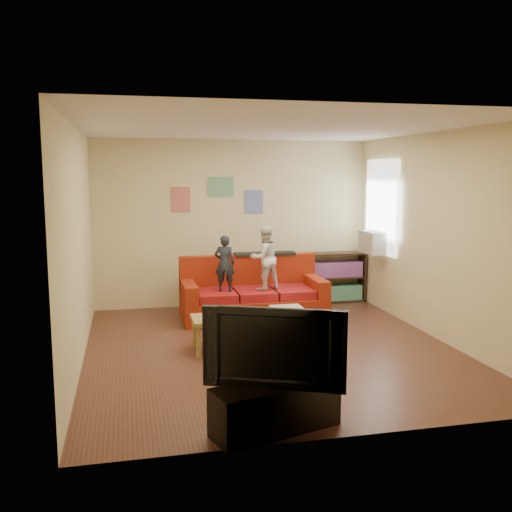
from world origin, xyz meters
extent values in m
cube|color=brown|center=(0.00, 0.00, -0.01)|extent=(4.50, 5.00, 0.01)
cube|color=white|center=(0.00, 0.00, 2.71)|extent=(4.50, 5.00, 0.01)
cube|color=beige|center=(0.00, 2.50, 1.35)|extent=(4.50, 0.01, 2.70)
cube|color=beige|center=(0.00, -2.50, 1.35)|extent=(4.50, 0.01, 2.70)
cube|color=beige|center=(-2.25, 0.00, 1.35)|extent=(0.01, 5.00, 2.70)
cube|color=beige|center=(2.25, 0.00, 1.35)|extent=(0.01, 5.00, 2.70)
cube|color=#99260F|center=(0.12, 1.53, 0.16)|extent=(2.13, 0.96, 0.32)
cube|color=#99260F|center=(0.12, 1.91, 0.61)|extent=(2.13, 0.19, 0.59)
cube|color=#99260F|center=(-0.85, 1.53, 0.45)|extent=(0.19, 0.96, 0.27)
cube|color=#99260F|center=(1.09, 1.53, 0.45)|extent=(0.19, 0.96, 0.27)
cube|color=maroon|center=(-0.46, 1.45, 0.38)|extent=(0.55, 0.73, 0.13)
cube|color=maroon|center=(0.12, 1.45, 0.38)|extent=(0.55, 0.73, 0.13)
cube|color=maroon|center=(0.71, 1.45, 0.38)|extent=(0.55, 0.73, 0.13)
cube|color=black|center=(0.39, 1.91, 0.92)|extent=(0.96, 0.23, 0.04)
imported|color=#1F272E|center=(-0.33, 1.43, 0.86)|extent=(0.35, 0.28, 0.83)
imported|color=white|center=(0.27, 1.43, 0.92)|extent=(0.55, 0.48, 0.95)
cube|color=tan|center=(-0.50, 0.03, 0.40)|extent=(0.94, 0.52, 0.05)
cylinder|color=tan|center=(-0.92, -0.18, 0.19)|extent=(0.06, 0.06, 0.38)
cylinder|color=tan|center=(-0.07, -0.18, 0.19)|extent=(0.06, 0.06, 0.38)
cylinder|color=tan|center=(-0.92, 0.24, 0.19)|extent=(0.06, 0.06, 0.38)
cylinder|color=tan|center=(-0.07, 0.24, 0.19)|extent=(0.06, 0.06, 0.38)
cube|color=black|center=(-0.75, -0.09, 0.44)|extent=(0.19, 0.15, 0.02)
cube|color=silver|center=(-0.30, 0.08, 0.44)|extent=(0.14, 0.07, 0.03)
cube|color=#352418|center=(1.19, 2.30, 0.42)|extent=(0.03, 0.32, 0.84)
cube|color=#352418|center=(2.21, 2.30, 0.42)|extent=(0.03, 0.32, 0.84)
cube|color=#352418|center=(1.70, 2.30, 0.02)|extent=(1.05, 0.32, 0.03)
cube|color=#352418|center=(1.70, 2.30, 0.83)|extent=(1.05, 0.32, 0.03)
cube|color=#352418|center=(1.70, 2.30, 0.42)|extent=(0.99, 0.32, 0.03)
cube|color=#3F8C74|center=(1.70, 2.30, 0.16)|extent=(0.93, 0.27, 0.25)
cube|color=#723F8C|center=(1.70, 2.30, 0.56)|extent=(0.93, 0.27, 0.25)
cube|color=white|center=(2.22, 1.65, 1.64)|extent=(0.04, 1.08, 1.48)
cube|color=#B7B2A3|center=(2.10, 1.65, 1.08)|extent=(0.28, 0.55, 0.35)
cube|color=#D87266|center=(-0.85, 2.48, 1.75)|extent=(0.30, 0.01, 0.40)
cube|color=#72B27F|center=(-0.20, 2.48, 1.95)|extent=(0.42, 0.01, 0.32)
cube|color=#727FCC|center=(0.35, 2.48, 1.70)|extent=(0.30, 0.01, 0.38)
cube|color=silver|center=(0.45, 0.86, 0.13)|extent=(0.42, 0.31, 0.25)
cube|color=silver|center=(0.45, 0.86, 0.28)|extent=(0.44, 0.33, 0.05)
cube|color=black|center=(0.45, 0.70, 0.14)|extent=(0.19, 0.00, 0.06)
cube|color=black|center=(-0.52, -2.25, 0.21)|extent=(1.17, 0.68, 0.41)
imported|color=black|center=(-0.52, -2.25, 0.76)|extent=(1.15, 0.60, 0.68)
sphere|color=silver|center=(0.74, 0.72, 0.05)|extent=(0.11, 0.11, 0.09)
camera|label=1|loc=(-1.69, -6.68, 2.16)|focal=40.00mm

